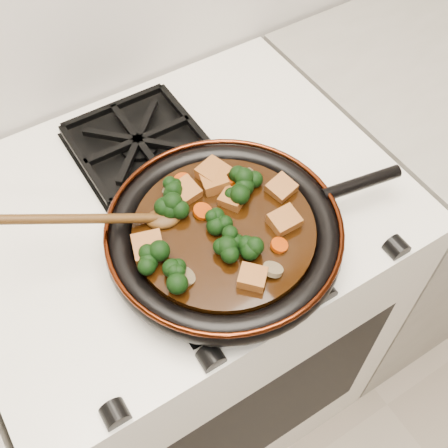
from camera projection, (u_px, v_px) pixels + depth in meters
stove at (189, 316)px, 1.33m from camera, size 0.76×0.60×0.90m
burner_grate_front at (219, 253)px, 0.89m from camera, size 0.23×0.23×0.03m
burner_grate_back at (139, 144)px, 1.03m from camera, size 0.23×0.23×0.03m
skillet at (225, 233)px, 0.87m from camera, size 0.49×0.37×0.05m
braising_sauce at (224, 232)px, 0.87m from camera, size 0.28×0.28×0.02m
tofu_cube_0 at (149, 248)px, 0.83m from camera, size 0.06×0.06×0.03m
tofu_cube_1 at (214, 174)px, 0.91m from camera, size 0.06×0.06×0.02m
tofu_cube_2 at (281, 189)px, 0.90m from camera, size 0.05×0.05×0.03m
tofu_cube_3 at (252, 278)px, 0.80m from camera, size 0.05×0.05×0.02m
tofu_cube_4 at (215, 181)px, 0.90m from camera, size 0.05×0.05×0.03m
tofu_cube_5 at (284, 221)px, 0.86m from camera, size 0.04×0.04×0.03m
tofu_cube_6 at (186, 192)px, 0.89m from camera, size 0.04×0.05×0.03m
tofu_cube_7 at (232, 199)px, 0.88m from camera, size 0.05×0.05×0.02m
broccoli_floret_0 at (243, 248)px, 0.83m from camera, size 0.08×0.08×0.06m
broccoli_floret_1 at (151, 258)px, 0.82m from camera, size 0.08×0.09×0.06m
broccoli_floret_2 at (246, 179)px, 0.90m from camera, size 0.08×0.08×0.06m
broccoli_floret_3 at (173, 211)px, 0.87m from camera, size 0.08×0.07×0.07m
broccoli_floret_4 at (178, 189)px, 0.89m from camera, size 0.07×0.07×0.06m
broccoli_floret_5 at (228, 247)px, 0.83m from camera, size 0.09×0.09×0.07m
broccoli_floret_6 at (174, 278)px, 0.80m from camera, size 0.09×0.09×0.07m
broccoli_floret_7 at (242, 198)px, 0.88m from camera, size 0.08×0.07×0.06m
broccoli_floret_8 at (220, 223)px, 0.85m from camera, size 0.08×0.09×0.07m
carrot_coin_0 at (182, 180)px, 0.91m from camera, size 0.03×0.03×0.01m
carrot_coin_1 at (229, 180)px, 0.91m from camera, size 0.03×0.03×0.02m
carrot_coin_2 at (279, 245)px, 0.84m from camera, size 0.03×0.03×0.01m
carrot_coin_3 at (202, 211)px, 0.87m from camera, size 0.03×0.03×0.02m
mushroom_slice_0 at (250, 177)px, 0.91m from camera, size 0.04×0.04×0.03m
mushroom_slice_1 at (172, 192)px, 0.89m from camera, size 0.04×0.04×0.03m
mushroom_slice_2 at (185, 276)px, 0.80m from camera, size 0.04×0.04×0.02m
mushroom_slice_3 at (273, 269)px, 0.81m from camera, size 0.04×0.04×0.02m
wooden_spoon at (117, 218)px, 0.84m from camera, size 0.15×0.08×0.25m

